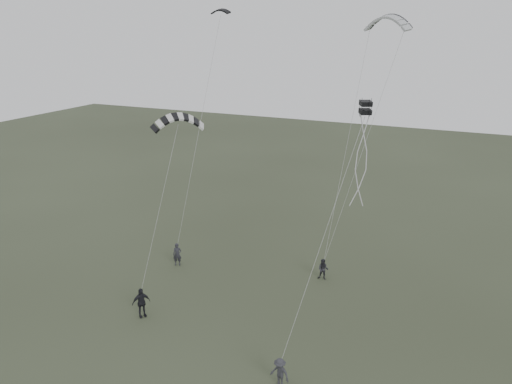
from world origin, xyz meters
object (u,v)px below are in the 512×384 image
at_px(kite_striped, 178,117).
at_px(flyer_center, 141,303).
at_px(flyer_left, 177,254).
at_px(flyer_right, 323,269).
at_px(kite_pale_large, 388,17).
at_px(kite_dark_small, 221,10).
at_px(flyer_far, 280,373).
at_px(kite_box, 365,107).

bearing_deg(kite_striped, flyer_center, -133.25).
xyz_separation_m(flyer_left, kite_striped, (1.84, -1.81, 11.02)).
distance_m(flyer_right, kite_striped, 14.93).
bearing_deg(flyer_center, kite_pale_large, -0.18).
distance_m(kite_dark_small, kite_pale_large, 12.65).
bearing_deg(flyer_center, kite_striped, 36.45).
height_order(flyer_far, kite_pale_large, kite_pale_large).
xyz_separation_m(flyer_left, kite_pale_large, (13.07, 8.03, 17.24)).
distance_m(flyer_right, kite_dark_small, 21.24).
bearing_deg(flyer_far, kite_pale_large, 98.20).
xyz_separation_m(kite_dark_small, kite_pale_large, (12.60, 0.99, -0.57)).
xyz_separation_m(kite_dark_small, kite_box, (13.65, -9.49, -5.33)).
bearing_deg(flyer_center, kite_box, -32.98).
bearing_deg(flyer_left, flyer_center, -100.76).
bearing_deg(kite_dark_small, kite_pale_large, 10.23).
distance_m(flyer_right, flyer_far, 12.00).
bearing_deg(flyer_left, kite_pale_large, 6.26).
relative_size(flyer_center, kite_box, 2.83).
xyz_separation_m(kite_pale_large, kite_striped, (-11.23, -9.84, -6.22)).
relative_size(kite_dark_small, kite_striped, 0.47).
xyz_separation_m(flyer_far, kite_pale_large, (0.89, 17.60, 17.30)).
height_order(kite_dark_small, kite_pale_large, kite_dark_small).
xyz_separation_m(flyer_left, kite_box, (14.12, -2.45, 12.48)).
xyz_separation_m(flyer_left, flyer_far, (12.18, -9.57, -0.06)).
bearing_deg(kite_box, kite_pale_large, 66.73).
xyz_separation_m(flyer_center, kite_striped, (0.01, 5.23, 10.93)).
distance_m(flyer_center, kite_box, 18.04).
height_order(flyer_left, flyer_right, flyer_left).
relative_size(flyer_far, kite_pale_large, 0.48).
distance_m(flyer_right, flyer_center, 13.05).
bearing_deg(flyer_center, kite_dark_small, 42.04).
bearing_deg(flyer_left, kite_striped, -69.83).
bearing_deg(flyer_center, flyer_left, 51.09).
bearing_deg(flyer_far, kite_dark_small, 136.26).
bearing_deg(kite_box, kite_dark_small, 116.20).
relative_size(flyer_far, kite_box, 2.40).
bearing_deg(kite_box, flyer_left, 141.17).
height_order(flyer_right, flyer_center, flyer_center).
relative_size(kite_pale_large, kite_striped, 1.02).
distance_m(flyer_left, kite_striped, 11.32).
bearing_deg(flyer_center, flyer_far, -67.22).
relative_size(flyer_right, kite_dark_small, 1.00).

